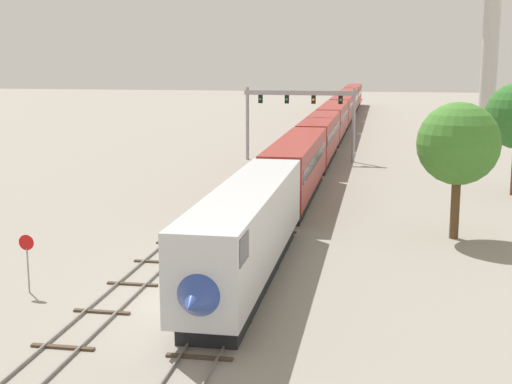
% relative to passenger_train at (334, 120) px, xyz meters
% --- Properties ---
extents(ground_plane, '(400.00, 400.00, 0.00)m').
position_rel_passenger_train_xyz_m(ground_plane, '(-2.00, -67.03, -2.61)').
color(ground_plane, gray).
extents(track_main, '(2.60, 200.00, 0.16)m').
position_rel_passenger_train_xyz_m(track_main, '(0.00, -7.03, -2.55)').
color(track_main, slate).
rests_on(track_main, ground).
extents(track_near, '(2.60, 160.00, 0.16)m').
position_rel_passenger_train_xyz_m(track_near, '(-5.50, -27.03, -2.55)').
color(track_near, slate).
rests_on(track_near, ground).
extents(passenger_train, '(3.04, 146.55, 4.80)m').
position_rel_passenger_train_xyz_m(passenger_train, '(0.00, 0.00, 0.00)').
color(passenger_train, silver).
rests_on(passenger_train, ground).
extents(signal_gantry, '(12.10, 0.49, 7.93)m').
position_rel_passenger_train_xyz_m(signal_gantry, '(-2.25, -20.70, 3.20)').
color(signal_gantry, '#999BA0').
rests_on(signal_gantry, ground).
extents(stop_sign, '(0.76, 0.08, 2.88)m').
position_rel_passenger_train_xyz_m(stop_sign, '(-10.00, -67.01, -0.74)').
color(stop_sign, gray).
rests_on(stop_sign, ground).
extents(trackside_tree_left, '(5.09, 5.09, 8.51)m').
position_rel_passenger_train_xyz_m(trackside_tree_left, '(11.14, -52.59, 3.31)').
color(trackside_tree_left, brown).
rests_on(trackside_tree_left, ground).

